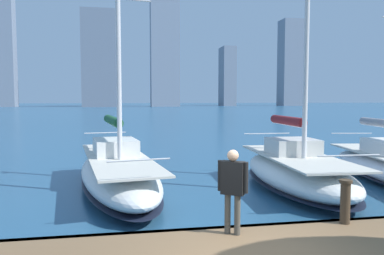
{
  "coord_description": "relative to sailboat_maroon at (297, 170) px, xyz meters",
  "views": [
    {
      "loc": [
        2.04,
        5.77,
        3.16
      ],
      "look_at": [
        -0.16,
        -6.63,
        2.2
      ],
      "focal_mm": 35.0,
      "sensor_mm": 36.0,
      "label": 1
    }
  ],
  "objects": [
    {
      "name": "dock_pier",
      "position": [
        3.81,
        6.19,
        -0.16
      ],
      "size": [
        28.0,
        2.8,
        0.6
      ],
      "color": "brown",
      "rests_on": "ground"
    },
    {
      "name": "city_skyline",
      "position": [
        5.88,
        -151.95,
        20.29
      ],
      "size": [
        164.46,
        23.06,
        51.04
      ],
      "color": "gray",
      "rests_on": "ground"
    },
    {
      "name": "sailboat_maroon",
      "position": [
        0.0,
        0.0,
        0.0
      ],
      "size": [
        2.92,
        7.09,
        11.74
      ],
      "color": "white",
      "rests_on": "ground"
    },
    {
      "name": "sailboat_forest",
      "position": [
        6.16,
        -0.97,
        -0.03
      ],
      "size": [
        3.69,
        8.92,
        9.78
      ],
      "color": "white",
      "rests_on": "ground"
    },
    {
      "name": "person_black_shirt",
      "position": [
        3.89,
        5.37,
        0.87
      ],
      "size": [
        0.51,
        0.39,
        1.61
      ],
      "color": "#4C473D",
      "rests_on": "dock_pier"
    },
    {
      "name": "mooring_post",
      "position": [
        1.43,
        5.19,
        0.37
      ],
      "size": [
        0.26,
        0.26,
        0.91
      ],
      "color": "#423323",
      "rests_on": "dock_pier"
    }
  ]
}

